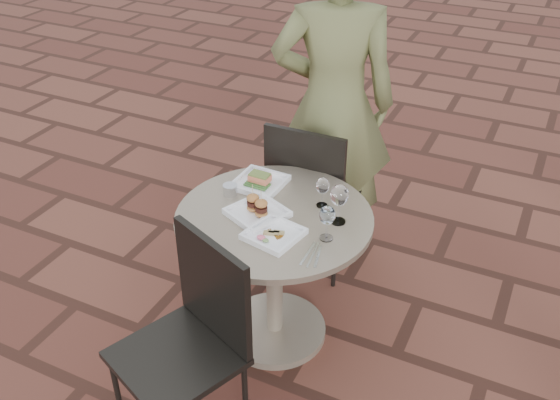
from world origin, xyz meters
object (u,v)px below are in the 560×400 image
at_px(chair_far, 311,187).
at_px(plate_sliders, 257,210).
at_px(chair_near, 194,329).
at_px(plate_tuna, 274,234).
at_px(cafe_table, 274,258).
at_px(diner, 333,106).
at_px(plate_salmon, 260,182).

distance_m(chair_far, plate_sliders, 0.63).
height_order(chair_near, plate_sliders, chair_near).
relative_size(chair_far, plate_tuna, 3.69).
height_order(cafe_table, plate_sliders, plate_sliders).
xyz_separation_m(diner, plate_tuna, (0.12, -0.96, -0.18)).
bearing_deg(chair_near, chair_far, 112.76).
distance_m(plate_sliders, plate_tuna, 0.18).
bearing_deg(plate_tuna, plate_sliders, 140.64).
bearing_deg(chair_near, plate_sliders, 114.13).
bearing_deg(plate_sliders, plate_salmon, 115.05).
bearing_deg(plate_sliders, chair_near, -88.39).
height_order(plate_sliders, plate_tuna, plate_sliders).
bearing_deg(plate_salmon, cafe_table, -48.77).
xyz_separation_m(chair_near, plate_sliders, (-0.02, 0.58, 0.21)).
distance_m(chair_near, plate_salmon, 0.85).
bearing_deg(plate_tuna, cafe_table, 115.61).
relative_size(chair_near, plate_sliders, 3.08).
bearing_deg(plate_sliders, chair_far, 88.90).
bearing_deg(plate_tuna, plate_salmon, 125.39).
relative_size(chair_far, diner, 0.50).
relative_size(chair_far, chair_near, 1.00).
bearing_deg(chair_near, diner, 112.35).
height_order(cafe_table, diner, diner).
relative_size(chair_near, diner, 0.50).
xyz_separation_m(diner, plate_sliders, (-0.02, -0.85, -0.17)).
distance_m(cafe_table, plate_tuna, 0.31).
xyz_separation_m(plate_salmon, plate_tuna, (0.25, -0.35, -0.00)).
height_order(cafe_table, plate_salmon, plate_salmon).
distance_m(chair_near, plate_tuna, 0.52).
xyz_separation_m(cafe_table, plate_sliders, (-0.07, -0.03, 0.27)).
bearing_deg(chair_near, plate_salmon, 121.32).
relative_size(cafe_table, plate_sliders, 2.98).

